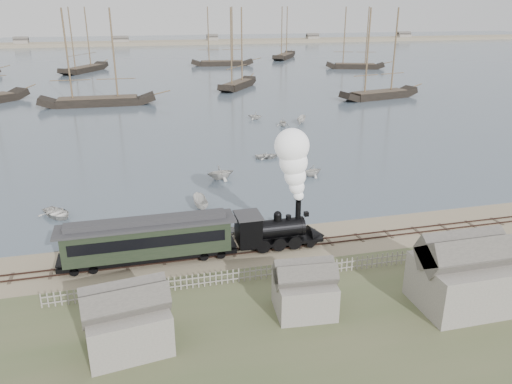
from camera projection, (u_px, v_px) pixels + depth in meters
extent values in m
plane|color=tan|center=(239.00, 241.00, 45.68)|extent=(600.00, 600.00, 0.00)
cube|color=#475766|center=(147.00, 59.00, 199.87)|extent=(600.00, 336.00, 0.06)
cube|color=#37241E|center=(246.00, 253.00, 43.38)|extent=(120.00, 0.08, 0.12)
cube|color=#37241E|center=(243.00, 248.00, 44.28)|extent=(120.00, 0.08, 0.12)
cube|color=#3D3027|center=(244.00, 251.00, 43.86)|extent=(120.00, 1.80, 0.06)
cube|color=tan|center=(140.00, 45.00, 272.45)|extent=(500.00, 20.00, 1.80)
cube|color=black|center=(280.00, 239.00, 44.35)|extent=(7.50, 2.20, 0.28)
cylinder|color=black|center=(275.00, 229.00, 43.86)|extent=(4.63, 1.65, 1.65)
cube|color=black|center=(248.00, 229.00, 43.22)|extent=(1.98, 2.42, 2.54)
cube|color=#333335|center=(248.00, 215.00, 42.75)|extent=(2.20, 2.65, 0.13)
cylinder|color=black|center=(298.00, 211.00, 43.82)|extent=(0.48, 0.48, 1.76)
sphere|color=black|center=(278.00, 215.00, 43.45)|extent=(0.71, 0.71, 0.71)
cone|color=black|center=(317.00, 236.00, 45.20)|extent=(1.54, 2.20, 2.20)
cube|color=black|center=(306.00, 214.00, 44.13)|extent=(0.39, 0.39, 0.39)
cube|color=black|center=(149.00, 255.00, 41.72)|extent=(14.52, 2.39, 0.36)
cube|color=black|center=(148.00, 239.00, 41.21)|extent=(13.48, 2.59, 2.59)
cube|color=black|center=(149.00, 243.00, 39.92)|extent=(12.44, 0.06, 0.93)
cube|color=black|center=(147.00, 230.00, 42.31)|extent=(12.44, 0.06, 0.93)
cube|color=#333335|center=(147.00, 224.00, 40.73)|extent=(14.52, 2.80, 0.19)
cube|color=#333335|center=(146.00, 221.00, 40.62)|extent=(12.96, 1.24, 0.47)
imported|color=silver|center=(243.00, 232.00, 46.55)|extent=(4.33, 4.87, 0.83)
imported|color=silver|center=(57.00, 213.00, 50.68)|extent=(4.87, 4.64, 0.82)
imported|color=silver|center=(220.00, 172.00, 61.57)|extent=(3.39, 3.79, 1.79)
imported|color=silver|center=(200.00, 203.00, 52.45)|extent=(3.62, 1.53, 1.37)
imported|color=silver|center=(267.00, 156.00, 70.19)|extent=(2.53, 3.44, 0.69)
imported|color=silver|center=(312.00, 170.00, 62.71)|extent=(3.17, 3.42, 1.48)
imported|color=silver|center=(301.00, 120.00, 90.87)|extent=(3.51, 2.93, 1.30)
imported|color=silver|center=(283.00, 122.00, 88.61)|extent=(2.75, 2.38, 1.45)
imported|color=silver|center=(255.00, 116.00, 93.96)|extent=(3.45, 3.58, 1.45)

